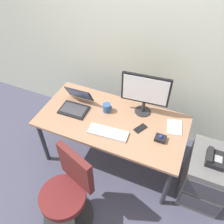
{
  "coord_description": "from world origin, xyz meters",
  "views": [
    {
      "loc": [
        0.68,
        -1.6,
        2.53
      ],
      "look_at": [
        0.0,
        0.0,
        0.82
      ],
      "focal_mm": 37.43,
      "sensor_mm": 36.0,
      "label": 1
    }
  ],
  "objects_px": {
    "file_cabinet": "(205,177)",
    "keyboard": "(108,132)",
    "office_chair": "(68,194)",
    "desk_phone": "(215,159)",
    "monitor_main": "(145,92)",
    "coffee_mug": "(107,108)",
    "cell_phone": "(141,128)",
    "paper_notepad": "(175,127)",
    "laptop": "(76,104)",
    "trackball_mouse": "(160,138)"
  },
  "relations": [
    {
      "from": "file_cabinet",
      "to": "keyboard",
      "type": "height_order",
      "value": "keyboard"
    },
    {
      "from": "office_chair",
      "to": "keyboard",
      "type": "height_order",
      "value": "office_chair"
    },
    {
      "from": "desk_phone",
      "to": "keyboard",
      "type": "height_order",
      "value": "keyboard"
    },
    {
      "from": "desk_phone",
      "to": "monitor_main",
      "type": "distance_m",
      "value": 0.93
    },
    {
      "from": "desk_phone",
      "to": "coffee_mug",
      "type": "relative_size",
      "value": 2.01
    },
    {
      "from": "file_cabinet",
      "to": "keyboard",
      "type": "relative_size",
      "value": 1.51
    },
    {
      "from": "office_chair",
      "to": "keyboard",
      "type": "relative_size",
      "value": 2.18
    },
    {
      "from": "cell_phone",
      "to": "paper_notepad",
      "type": "bearing_deg",
      "value": 53.41
    },
    {
      "from": "cell_phone",
      "to": "coffee_mug",
      "type": "bearing_deg",
      "value": -165.33
    },
    {
      "from": "desk_phone",
      "to": "cell_phone",
      "type": "distance_m",
      "value": 0.76
    },
    {
      "from": "monitor_main",
      "to": "cell_phone",
      "type": "height_order",
      "value": "monitor_main"
    },
    {
      "from": "desk_phone",
      "to": "office_chair",
      "type": "distance_m",
      "value": 1.43
    },
    {
      "from": "laptop",
      "to": "keyboard",
      "type": "bearing_deg",
      "value": -23.42
    },
    {
      "from": "file_cabinet",
      "to": "monitor_main",
      "type": "distance_m",
      "value": 1.1
    },
    {
      "from": "paper_notepad",
      "to": "cell_phone",
      "type": "relative_size",
      "value": 1.46
    },
    {
      "from": "keyboard",
      "to": "paper_notepad",
      "type": "bearing_deg",
      "value": 29.5
    },
    {
      "from": "desk_phone",
      "to": "trackball_mouse",
      "type": "xyz_separation_m",
      "value": [
        -0.53,
        -0.01,
        0.06
      ]
    },
    {
      "from": "monitor_main",
      "to": "cell_phone",
      "type": "distance_m",
      "value": 0.38
    },
    {
      "from": "desk_phone",
      "to": "keyboard",
      "type": "xyz_separation_m",
      "value": [
        -1.04,
        -0.13,
        0.05
      ]
    },
    {
      "from": "keyboard",
      "to": "paper_notepad",
      "type": "xyz_separation_m",
      "value": [
        0.61,
        0.34,
        -0.01
      ]
    },
    {
      "from": "monitor_main",
      "to": "paper_notepad",
      "type": "distance_m",
      "value": 0.48
    },
    {
      "from": "keyboard",
      "to": "cell_phone",
      "type": "xyz_separation_m",
      "value": [
        0.28,
        0.19,
        -0.01
      ]
    },
    {
      "from": "file_cabinet",
      "to": "trackball_mouse",
      "type": "xyz_separation_m",
      "value": [
        -0.54,
        -0.02,
        0.41
      ]
    },
    {
      "from": "office_chair",
      "to": "paper_notepad",
      "type": "relative_size",
      "value": 4.41
    },
    {
      "from": "trackball_mouse",
      "to": "cell_phone",
      "type": "distance_m",
      "value": 0.24
    },
    {
      "from": "desk_phone",
      "to": "trackball_mouse",
      "type": "distance_m",
      "value": 0.53
    },
    {
      "from": "file_cabinet",
      "to": "cell_phone",
      "type": "distance_m",
      "value": 0.86
    },
    {
      "from": "cell_phone",
      "to": "laptop",
      "type": "bearing_deg",
      "value": -153.41
    },
    {
      "from": "file_cabinet",
      "to": "cell_phone",
      "type": "bearing_deg",
      "value": 176.74
    },
    {
      "from": "desk_phone",
      "to": "laptop",
      "type": "height_order",
      "value": "laptop"
    },
    {
      "from": "file_cabinet",
      "to": "cell_phone",
      "type": "height_order",
      "value": "cell_phone"
    },
    {
      "from": "office_chair",
      "to": "coffee_mug",
      "type": "distance_m",
      "value": 0.98
    },
    {
      "from": "laptop",
      "to": "cell_phone",
      "type": "relative_size",
      "value": 2.34
    },
    {
      "from": "file_cabinet",
      "to": "laptop",
      "type": "distance_m",
      "value": 1.61
    },
    {
      "from": "file_cabinet",
      "to": "desk_phone",
      "type": "xyz_separation_m",
      "value": [
        -0.01,
        -0.02,
        0.35
      ]
    },
    {
      "from": "file_cabinet",
      "to": "cell_phone",
      "type": "relative_size",
      "value": 4.45
    },
    {
      "from": "trackball_mouse",
      "to": "laptop",
      "type": "bearing_deg",
      "value": 175.03
    },
    {
      "from": "file_cabinet",
      "to": "paper_notepad",
      "type": "bearing_deg",
      "value": 156.09
    },
    {
      "from": "office_chair",
      "to": "cell_phone",
      "type": "xyz_separation_m",
      "value": [
        0.43,
        0.81,
        0.29
      ]
    },
    {
      "from": "laptop",
      "to": "cell_phone",
      "type": "height_order",
      "value": "laptop"
    },
    {
      "from": "desk_phone",
      "to": "office_chair",
      "type": "xyz_separation_m",
      "value": [
        -1.19,
        -0.75,
        -0.26
      ]
    },
    {
      "from": "file_cabinet",
      "to": "office_chair",
      "type": "height_order",
      "value": "office_chair"
    },
    {
      "from": "desk_phone",
      "to": "cell_phone",
      "type": "height_order",
      "value": "desk_phone"
    },
    {
      "from": "office_chair",
      "to": "keyboard",
      "type": "bearing_deg",
      "value": 76.71
    },
    {
      "from": "office_chair",
      "to": "trackball_mouse",
      "type": "relative_size",
      "value": 8.34
    },
    {
      "from": "desk_phone",
      "to": "laptop",
      "type": "distance_m",
      "value": 1.54
    },
    {
      "from": "keyboard",
      "to": "cell_phone",
      "type": "bearing_deg",
      "value": 33.98
    },
    {
      "from": "office_chair",
      "to": "paper_notepad",
      "type": "height_order",
      "value": "office_chair"
    },
    {
      "from": "coffee_mug",
      "to": "cell_phone",
      "type": "xyz_separation_m",
      "value": [
        0.43,
        -0.1,
        -0.04
      ]
    },
    {
      "from": "office_chair",
      "to": "cell_phone",
      "type": "distance_m",
      "value": 0.97
    }
  ]
}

